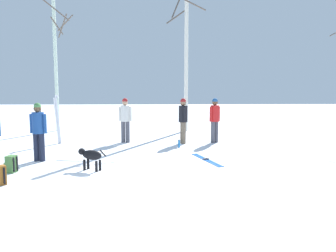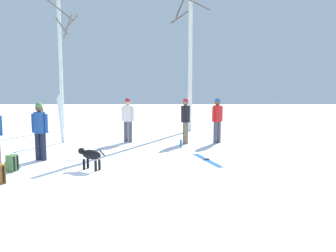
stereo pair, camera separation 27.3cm
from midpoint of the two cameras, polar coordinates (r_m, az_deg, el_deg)
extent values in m
plane|color=white|center=(8.78, -3.03, -8.02)|extent=(60.00, 60.00, 0.00)
cylinder|color=#72604C|center=(13.18, 2.00, -1.16)|extent=(0.16, 0.16, 0.82)
cylinder|color=#72604C|center=(13.35, 1.77, -1.05)|extent=(0.16, 0.16, 0.82)
cylinder|color=black|center=(13.18, 1.89, 2.00)|extent=(0.34, 0.34, 0.62)
sphere|color=#997051|center=(13.15, 1.90, 3.82)|extent=(0.22, 0.22, 0.22)
sphere|color=#B22626|center=(13.15, 1.90, 4.08)|extent=(0.21, 0.21, 0.21)
cylinder|color=black|center=(12.99, 2.16, 1.83)|extent=(0.10, 0.10, 0.56)
cylinder|color=black|center=(13.39, 1.63, 1.98)|extent=(0.10, 0.10, 0.56)
cylinder|color=#4C4C56|center=(13.49, 6.77, -1.02)|extent=(0.16, 0.16, 0.82)
cylinder|color=#4C4C56|center=(13.61, 7.31, -0.95)|extent=(0.16, 0.16, 0.82)
cylinder|color=red|center=(13.47, 7.09, 2.05)|extent=(0.34, 0.34, 0.62)
sphere|color=brown|center=(13.44, 7.11, 3.84)|extent=(0.22, 0.22, 0.22)
sphere|color=#265999|center=(13.44, 7.12, 4.09)|extent=(0.21, 0.21, 0.21)
cylinder|color=red|center=(13.33, 6.44, 1.92)|extent=(0.10, 0.10, 0.56)
cylinder|color=red|center=(13.62, 7.72, 2.01)|extent=(0.10, 0.10, 0.56)
cylinder|color=#1E2338|center=(10.99, -21.39, -3.25)|extent=(0.16, 0.16, 0.82)
cylinder|color=#1E2338|center=(10.90, -20.57, -3.30)|extent=(0.16, 0.16, 0.82)
cylinder|color=#1E478C|center=(10.85, -21.14, 0.47)|extent=(0.34, 0.34, 0.62)
sphere|color=brown|center=(10.81, -21.24, 2.68)|extent=(0.22, 0.22, 0.22)
sphere|color=#4C8C4C|center=(10.81, -21.26, 3.00)|extent=(0.21, 0.21, 0.21)
cylinder|color=#1E478C|center=(10.96, -22.09, 0.38)|extent=(0.10, 0.10, 0.56)
cylinder|color=#1E478C|center=(10.75, -20.17, 0.35)|extent=(0.10, 0.10, 0.56)
cylinder|color=#4C4C56|center=(13.56, -7.19, -0.98)|extent=(0.16, 0.16, 0.82)
cylinder|color=#4C4C56|center=(13.62, -7.91, -0.96)|extent=(0.16, 0.16, 0.82)
cylinder|color=silver|center=(13.51, -7.60, 2.06)|extent=(0.34, 0.34, 0.62)
sphere|color=tan|center=(13.48, -7.62, 3.84)|extent=(0.22, 0.22, 0.22)
sphere|color=#B22626|center=(13.48, -7.63, 4.09)|extent=(0.21, 0.21, 0.21)
cylinder|color=silver|center=(13.45, -6.75, 1.96)|extent=(0.10, 0.10, 0.56)
cylinder|color=silver|center=(13.58, -8.44, 1.98)|extent=(0.10, 0.10, 0.56)
ellipsoid|color=black|center=(9.39, -13.15, -4.64)|extent=(0.63, 0.47, 0.26)
sphere|color=black|center=(9.59, -14.72, -4.05)|extent=(0.18, 0.18, 0.18)
ellipsoid|color=black|center=(9.63, -15.00, -4.12)|extent=(0.12, 0.10, 0.06)
cylinder|color=black|center=(9.16, -11.45, -4.37)|extent=(0.19, 0.12, 0.17)
cylinder|color=black|center=(9.51, -14.31, -6.19)|extent=(0.07, 0.07, 0.28)
cylinder|color=black|center=(9.62, -13.72, -6.01)|extent=(0.07, 0.07, 0.28)
cylinder|color=black|center=(9.27, -12.46, -6.48)|extent=(0.07, 0.07, 0.28)
cylinder|color=black|center=(9.38, -11.87, -6.29)|extent=(0.07, 0.07, 0.28)
cube|color=white|center=(13.90, -18.27, 0.84)|extent=(0.20, 0.04, 1.75)
cube|color=white|center=(13.83, -18.42, 4.61)|extent=(0.07, 0.02, 0.10)
cube|color=white|center=(13.87, -18.05, 0.84)|extent=(0.20, 0.04, 1.75)
cube|color=white|center=(13.81, -18.19, 4.61)|extent=(0.07, 0.02, 0.10)
cube|color=blue|center=(10.50, 5.83, -5.50)|extent=(0.63, 1.83, 0.02)
cube|color=#333338|center=(10.54, 5.71, -5.33)|extent=(0.10, 0.13, 0.03)
cube|color=blue|center=(10.46, 5.33, -5.55)|extent=(0.63, 1.83, 0.02)
cube|color=#333338|center=(10.50, 5.22, -5.37)|extent=(0.10, 0.13, 0.03)
cylinder|color=#B2B2BC|center=(12.12, -20.62, -1.02)|extent=(0.02, 0.10, 1.36)
cylinder|color=black|center=(12.05, -20.76, 2.42)|extent=(0.04, 0.04, 0.10)
cylinder|color=black|center=(12.21, -20.49, -3.86)|extent=(0.07, 0.07, 0.01)
cylinder|color=#B2B2BC|center=(11.97, -20.86, -1.13)|extent=(0.02, 0.10, 1.36)
cylinder|color=black|center=(11.90, -21.01, 2.36)|extent=(0.04, 0.04, 0.10)
cylinder|color=black|center=(12.07, -20.74, -3.99)|extent=(0.07, 0.07, 0.01)
cube|color=black|center=(8.71, -26.01, -7.34)|extent=(0.04, 0.04, 0.37)
cube|color=#4C7F3F|center=(9.88, -24.93, -5.66)|extent=(0.25, 0.30, 0.44)
cube|color=#4C7F3F|center=(9.97, -25.53, -5.97)|extent=(0.10, 0.20, 0.20)
cube|color=black|center=(9.87, -24.15, -5.63)|extent=(0.03, 0.04, 0.37)
cube|color=black|center=(9.76, -24.63, -5.79)|extent=(0.03, 0.04, 0.37)
cylinder|color=#1E72BF|center=(12.46, 1.19, -2.93)|extent=(0.08, 0.08, 0.26)
cylinder|color=black|center=(12.43, 1.19, -2.29)|extent=(0.05, 0.05, 0.02)
cylinder|color=silver|center=(17.72, -18.31, 9.23)|extent=(0.17, 0.17, 6.17)
cylinder|color=brown|center=(18.10, -17.28, 15.37)|extent=(0.65, 0.71, 1.04)
cylinder|color=brown|center=(17.64, -18.15, 15.32)|extent=(0.51, 0.45, 0.77)
cylinder|color=brown|center=(18.27, -16.88, 15.81)|extent=(0.99, 0.86, 0.66)
cylinder|color=brown|center=(17.41, -18.49, 17.70)|extent=(1.22, 0.50, 0.98)
cylinder|color=silver|center=(16.79, 2.54, 12.64)|extent=(0.18, 0.18, 7.87)
cylinder|color=brown|center=(16.43, 3.24, 19.47)|extent=(1.41, 0.33, 0.64)
cylinder|color=brown|center=(17.51, 1.10, 17.58)|extent=(1.12, 0.85, 0.90)
cylinder|color=brown|center=(17.26, 0.86, 18.77)|extent=(0.50, 1.02, 1.15)
camera|label=1|loc=(0.14, -90.75, -0.09)|focal=37.29mm
camera|label=2|loc=(0.14, 89.25, 0.09)|focal=37.29mm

